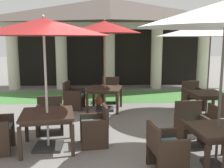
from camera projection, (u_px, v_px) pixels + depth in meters
background_pavilion at (109, 20)px, 11.65m from camera, size 9.69×2.96×3.97m
lawn_strip at (111, 96)px, 10.31m from camera, size 11.49×2.16×0.01m
patio_table_near_foreground at (47, 117)px, 5.33m from camera, size 1.16×1.16×0.75m
patio_umbrella_near_foreground at (44, 28)px, 5.04m from camera, size 2.60×2.60×2.66m
patio_chair_near_foreground_east at (95, 127)px, 5.55m from camera, size 0.62×0.63×0.84m
patio_chair_near_foreground_north at (50, 116)px, 6.31m from camera, size 0.69×0.66×0.83m
patio_table_mid_left at (218, 133)px, 4.56m from camera, size 0.99×0.99×0.72m
patio_chair_mid_left_west at (165, 149)px, 4.44m from camera, size 0.62×0.67×0.81m
patio_chair_mid_left_north at (192, 127)px, 5.51m from camera, size 0.68×0.60×0.92m
patio_table_mid_right at (207, 96)px, 7.44m from camera, size 0.92×0.92×0.73m
patio_umbrella_mid_right at (211, 30)px, 7.13m from camera, size 2.95×2.95×2.72m
patio_chair_mid_right_south at (224, 114)px, 6.54m from camera, size 0.62×0.58×0.84m
patio_chair_mid_right_north at (193, 96)px, 8.41m from camera, size 0.61×0.62×0.87m
patio_table_far_back at (105, 91)px, 8.27m from camera, size 1.15×1.15×0.71m
patio_umbrella_far_back at (104, 28)px, 7.95m from camera, size 2.24×2.24×2.80m
patio_chair_far_back_west at (73, 97)px, 8.45m from camera, size 0.66×0.68×0.88m
patio_chair_far_back_north at (110, 91)px, 9.30m from camera, size 0.69×0.60×0.88m
terracotta_urn at (98, 101)px, 8.78m from camera, size 0.26×0.26×0.41m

